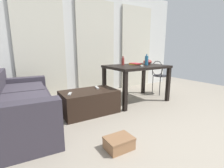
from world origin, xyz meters
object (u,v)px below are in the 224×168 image
Objects in this scene: book_stack at (136,64)px; tv_remote_on_table at (142,66)px; wire_chair at (159,73)px; bowl at (147,62)px; couch at (18,107)px; coffee_table at (89,102)px; tv_remote_secondary at (70,94)px; bottle_far at (147,60)px; tv_remote_primary at (97,88)px; shoebox at (119,143)px; craft_table at (136,70)px; bottle_near at (123,61)px.

book_stack is 2.03× the size of tv_remote_on_table.
wire_chair is 4.34× the size of bowl.
book_stack is (2.36, 0.24, 0.49)m from couch.
tv_remote_secondary reaches higher than coffee_table.
bowl is (0.20, 0.17, -0.05)m from bottle_far.
tv_remote_secondary is (-1.62, -0.33, -0.38)m from book_stack.
tv_remote_primary reaches higher than shoebox.
shoebox is at bearing -52.46° from couch.
wire_chair is 1.01m from tv_remote_on_table.
tv_remote_on_table is (-0.07, -0.25, 0.12)m from craft_table.
bottle_far is 1.31× the size of tv_remote_primary.
bottle_far reaches higher than tv_remote_on_table.
coffee_table is 1.21m from shoebox.
bottle_near is at bearing 53.69° from shoebox.
craft_table is 6.94× the size of tv_remote_primary.
coffee_table is 0.77× the size of craft_table.
bottle_far reaches higher than shoebox.
tv_remote_on_table is at bearing -105.91° from craft_table.
bottle_near is at bearing 45.52° from tv_remote_secondary.
craft_table is 6.46× the size of bowl.
bottle_far is at bearing -18.20° from craft_table.
coffee_table is at bearing -1.57° from couch.
couch reaches higher than coffee_table.
wire_chair is 2.68× the size of shoebox.
couch is 10.45× the size of tv_remote_primary.
tv_remote_primary is (-1.06, -0.17, -0.38)m from book_stack.
tv_remote_secondary is (-1.94, -0.29, -0.42)m from bowl.
bottle_near is at bearing 32.85° from tv_remote_primary.
wire_chair is at bearing -7.42° from bottle_near.
coffee_table is 1.27m from craft_table.
tv_remote_secondary is at bearing -173.17° from craft_table.
couch is 2.74m from bowl.
couch reaches higher than tv_remote_primary.
tv_remote_on_table is (-0.49, -0.36, -0.04)m from bowl.
tv_remote_on_table reaches higher than tv_remote_secondary.
tv_remote_on_table reaches higher than coffee_table.
craft_table is at bearing -166.00° from bowl.
bottle_far reaches higher than wire_chair.
bottle_near reaches higher than tv_remote_on_table.
couch is at bearing -179.37° from bottle_far.
tv_remote_secondary is at bearing -162.25° from bottle_near.
bottle_near is 1.29× the size of tv_remote_on_table.
tv_remote_primary is at bearing 27.04° from coffee_table.
tv_remote_on_table is (1.10, -0.12, 0.59)m from coffee_table.
bottle_near reaches higher than shoebox.
tv_remote_on_table is (-0.17, -0.40, -0.00)m from book_stack.
wire_chair is at bearing 17.19° from bottle_far.
tv_remote_primary is at bearing 177.69° from bottle_far.
bowl is at bearing -177.95° from wire_chair.
shoebox is at bearing -92.25° from tv_remote_primary.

